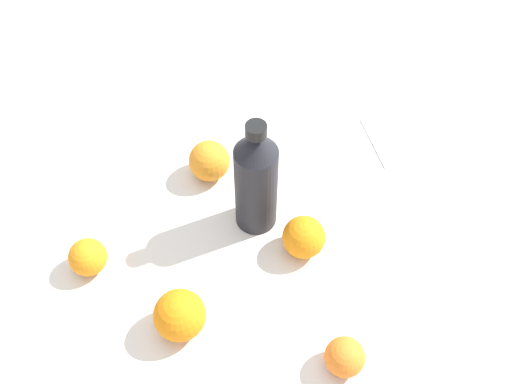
{
  "coord_description": "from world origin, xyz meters",
  "views": [
    {
      "loc": [
        -0.19,
        0.58,
        0.91
      ],
      "look_at": [
        -0.03,
        -0.03,
        0.08
      ],
      "focal_mm": 42.36,
      "sensor_mm": 36.0,
      "label": 1
    }
  ],
  "objects_px": {
    "orange_4": "(304,237)",
    "folded_napkin": "(404,137)",
    "water_bottle": "(256,179)",
    "orange_2": "(180,315)",
    "orange_0": "(345,357)",
    "orange_3": "(88,257)",
    "orange_1": "(209,161)"
  },
  "relations": [
    {
      "from": "orange_4",
      "to": "folded_napkin",
      "type": "bearing_deg",
      "value": -114.46
    },
    {
      "from": "water_bottle",
      "to": "orange_2",
      "type": "relative_size",
      "value": 2.95
    },
    {
      "from": "orange_0",
      "to": "orange_4",
      "type": "distance_m",
      "value": 0.22
    },
    {
      "from": "orange_0",
      "to": "folded_napkin",
      "type": "relative_size",
      "value": 0.46
    },
    {
      "from": "orange_3",
      "to": "orange_2",
      "type": "bearing_deg",
      "value": 161.15
    },
    {
      "from": "water_bottle",
      "to": "orange_2",
      "type": "bearing_deg",
      "value": 76.96
    },
    {
      "from": "orange_1",
      "to": "orange_3",
      "type": "distance_m",
      "value": 0.28
    },
    {
      "from": "orange_2",
      "to": "orange_4",
      "type": "xyz_separation_m",
      "value": [
        -0.16,
        -0.2,
        -0.0
      ]
    },
    {
      "from": "orange_0",
      "to": "orange_3",
      "type": "height_order",
      "value": "orange_3"
    },
    {
      "from": "orange_1",
      "to": "orange_4",
      "type": "height_order",
      "value": "orange_1"
    },
    {
      "from": "orange_2",
      "to": "orange_4",
      "type": "height_order",
      "value": "orange_2"
    },
    {
      "from": "water_bottle",
      "to": "orange_4",
      "type": "bearing_deg",
      "value": 157.81
    },
    {
      "from": "orange_2",
      "to": "orange_3",
      "type": "bearing_deg",
      "value": -18.85
    },
    {
      "from": "water_bottle",
      "to": "orange_0",
      "type": "relative_size",
      "value": 3.94
    },
    {
      "from": "orange_0",
      "to": "orange_2",
      "type": "bearing_deg",
      "value": 1.06
    },
    {
      "from": "water_bottle",
      "to": "orange_1",
      "type": "height_order",
      "value": "water_bottle"
    },
    {
      "from": "orange_0",
      "to": "folded_napkin",
      "type": "height_order",
      "value": "orange_0"
    },
    {
      "from": "orange_4",
      "to": "water_bottle",
      "type": "bearing_deg",
      "value": -23.35
    },
    {
      "from": "orange_3",
      "to": "folded_napkin",
      "type": "distance_m",
      "value": 0.66
    },
    {
      "from": "orange_1",
      "to": "folded_napkin",
      "type": "distance_m",
      "value": 0.4
    },
    {
      "from": "orange_0",
      "to": "orange_3",
      "type": "xyz_separation_m",
      "value": [
        0.45,
        -0.06,
        0.0
      ]
    },
    {
      "from": "orange_0",
      "to": "orange_4",
      "type": "xyz_separation_m",
      "value": [
        0.11,
        -0.19,
        0.01
      ]
    },
    {
      "from": "water_bottle",
      "to": "orange_2",
      "type": "xyz_separation_m",
      "value": [
        0.06,
        0.24,
        -0.07
      ]
    },
    {
      "from": "orange_4",
      "to": "orange_2",
      "type": "bearing_deg",
      "value": 51.32
    },
    {
      "from": "orange_0",
      "to": "orange_4",
      "type": "height_order",
      "value": "orange_4"
    },
    {
      "from": "orange_1",
      "to": "water_bottle",
      "type": "bearing_deg",
      "value": 145.36
    },
    {
      "from": "orange_2",
      "to": "orange_4",
      "type": "distance_m",
      "value": 0.25
    },
    {
      "from": "water_bottle",
      "to": "orange_1",
      "type": "distance_m",
      "value": 0.16
    },
    {
      "from": "orange_2",
      "to": "orange_3",
      "type": "height_order",
      "value": "orange_2"
    },
    {
      "from": "folded_napkin",
      "to": "orange_0",
      "type": "bearing_deg",
      "value": 85.96
    },
    {
      "from": "orange_2",
      "to": "orange_3",
      "type": "distance_m",
      "value": 0.2
    },
    {
      "from": "water_bottle",
      "to": "orange_0",
      "type": "distance_m",
      "value": 0.32
    }
  ]
}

